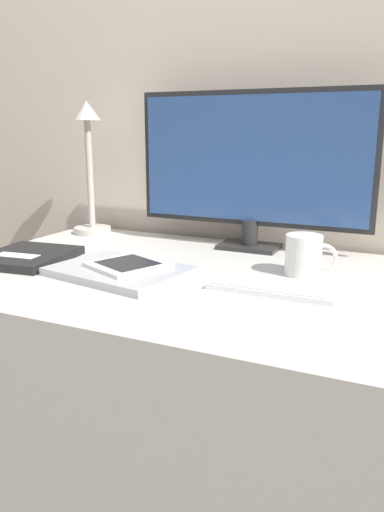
% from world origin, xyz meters
% --- Properties ---
extents(wall_back, '(3.60, 0.05, 2.40)m').
position_xyz_m(wall_back, '(0.00, 0.58, 1.20)').
color(wall_back, beige).
rests_on(wall_back, ground_plane).
extents(desk, '(1.17, 0.75, 0.74)m').
position_xyz_m(desk, '(0.00, 0.15, 0.37)').
color(desk, beige).
rests_on(desk, ground_plane).
extents(monitor, '(0.66, 0.11, 0.43)m').
position_xyz_m(monitor, '(0.05, 0.45, 0.97)').
color(monitor, '#262626').
rests_on(monitor, desk).
extents(keyboard, '(0.26, 0.10, 0.01)m').
position_xyz_m(keyboard, '(0.21, 0.10, 0.75)').
color(keyboard, silver).
rests_on(keyboard, desk).
extents(laptop, '(0.33, 0.26, 0.02)m').
position_xyz_m(laptop, '(-0.14, 0.07, 0.75)').
color(laptop, '#A3A3A8').
rests_on(laptop, desk).
extents(ereader, '(0.20, 0.20, 0.01)m').
position_xyz_m(ereader, '(-0.12, 0.08, 0.76)').
color(ereader, white).
rests_on(ereader, laptop).
extents(desk_lamp, '(0.12, 0.12, 0.41)m').
position_xyz_m(desk_lamp, '(-0.48, 0.44, 0.97)').
color(desk_lamp, '#BCB7AD').
rests_on(desk_lamp, desk).
extents(notebook, '(0.22, 0.25, 0.02)m').
position_xyz_m(notebook, '(-0.42, 0.08, 0.75)').
color(notebook, black).
rests_on(notebook, desk).
extents(coffee_mug, '(0.12, 0.08, 0.09)m').
position_xyz_m(coffee_mug, '(0.25, 0.25, 0.79)').
color(coffee_mug, white).
rests_on(coffee_mug, desk).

